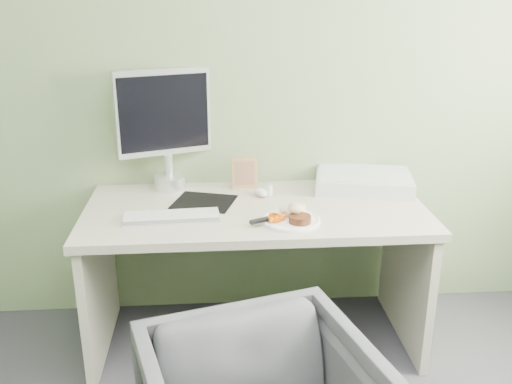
{
  "coord_description": "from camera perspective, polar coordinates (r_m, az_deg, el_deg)",
  "views": [
    {
      "loc": [
        -0.19,
        -0.86,
        1.71
      ],
      "look_at": [
        -0.01,
        1.5,
        0.85
      ],
      "focal_mm": 40.0,
      "sensor_mm": 36.0,
      "label": 1
    }
  ],
  "objects": [
    {
      "name": "desk",
      "position": [
        2.75,
        -0.05,
        -5.06
      ],
      "size": [
        1.6,
        0.75,
        0.73
      ],
      "color": "beige",
      "rests_on": "floor"
    },
    {
      "name": "steak_knife",
      "position": [
        2.48,
        1.09,
        -2.73
      ],
      "size": [
        0.22,
        0.12,
        0.02
      ],
      "rotation": [
        0.0,
        0.0,
        0.46
      ],
      "color": "silver",
      "rests_on": "plate"
    },
    {
      "name": "keyboard",
      "position": [
        2.56,
        -8.44,
        -2.42
      ],
      "size": [
        0.43,
        0.15,
        0.02
      ],
      "primitive_type": "cube",
      "rotation": [
        0.0,
        0.0,
        0.06
      ],
      "color": "white",
      "rests_on": "desk"
    },
    {
      "name": "wall_back",
      "position": [
        2.89,
        -0.63,
        12.78
      ],
      "size": [
        3.5,
        0.0,
        3.5
      ],
      "primitive_type": "plane",
      "rotation": [
        1.57,
        0.0,
        0.0
      ],
      "color": "gray",
      "rests_on": "floor"
    },
    {
      "name": "mousepad",
      "position": [
        2.75,
        -5.23,
        -0.99
      ],
      "size": [
        0.34,
        0.31,
        0.0
      ],
      "primitive_type": "cube",
      "rotation": [
        0.0,
        0.0,
        -0.3
      ],
      "color": "black",
      "rests_on": "desk"
    },
    {
      "name": "carrot_heap",
      "position": [
        2.48,
        2.14,
        -2.45
      ],
      "size": [
        0.08,
        0.08,
        0.04
      ],
      "primitive_type": "cube",
      "rotation": [
        0.0,
        0.0,
        0.35
      ],
      "color": "#EE5D05",
      "rests_on": "plate"
    },
    {
      "name": "potato_pile",
      "position": [
        2.55,
        3.99,
        -1.66
      ],
      "size": [
        0.13,
        0.12,
        0.06
      ],
      "primitive_type": "ellipsoid",
      "rotation": [
        0.0,
        0.0,
        0.34
      ],
      "color": "tan",
      "rests_on": "plate"
    },
    {
      "name": "computer_mouse",
      "position": [
        2.82,
        0.56,
        -0.06
      ],
      "size": [
        0.08,
        0.11,
        0.03
      ],
      "primitive_type": "ellipsoid",
      "rotation": [
        0.0,
        0.0,
        0.3
      ],
      "color": "white",
      "rests_on": "desk"
    },
    {
      "name": "photo_frame",
      "position": [
        2.9,
        -1.13,
        1.93
      ],
      "size": [
        0.13,
        0.02,
        0.17
      ],
      "primitive_type": "cube",
      "rotation": [
        0.0,
        0.0,
        0.07
      ],
      "color": "#A9884F",
      "rests_on": "desk"
    },
    {
      "name": "eyedrop_bottle",
      "position": [
        2.82,
        1.44,
        0.23
      ],
      "size": [
        0.02,
        0.02,
        0.06
      ],
      "color": "white",
      "rests_on": "desk"
    },
    {
      "name": "steak",
      "position": [
        2.48,
        4.42,
        -2.72
      ],
      "size": [
        0.11,
        0.11,
        0.03
      ],
      "primitive_type": "cylinder",
      "rotation": [
        0.0,
        0.0,
        -0.15
      ],
      "color": "black",
      "rests_on": "plate"
    },
    {
      "name": "monitor",
      "position": [
        2.89,
        -8.92,
        6.89
      ],
      "size": [
        0.49,
        0.21,
        0.6
      ],
      "rotation": [
        0.0,
        0.0,
        0.33
      ],
      "color": "silver",
      "rests_on": "desk"
    },
    {
      "name": "plate",
      "position": [
        2.52,
        3.54,
        -2.87
      ],
      "size": [
        0.26,
        0.26,
        0.01
      ],
      "primitive_type": "cylinder",
      "color": "white",
      "rests_on": "desk"
    },
    {
      "name": "scanner",
      "position": [
        2.96,
        10.7,
        1.01
      ],
      "size": [
        0.54,
        0.41,
        0.07
      ],
      "primitive_type": "cube",
      "rotation": [
        0.0,
        0.0,
        -0.2
      ],
      "color": "silver",
      "rests_on": "desk"
    }
  ]
}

